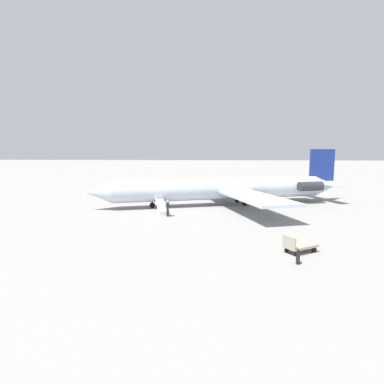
% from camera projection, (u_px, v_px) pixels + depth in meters
% --- Properties ---
extents(ground_plane, '(600.00, 600.00, 0.00)m').
position_uv_depth(ground_plane, '(221.00, 205.00, 38.60)').
color(ground_plane, gray).
extents(airplane_main, '(32.78, 25.63, 7.19)m').
position_uv_depth(airplane_main, '(229.00, 188.00, 38.57)').
color(airplane_main, silver).
rests_on(airplane_main, ground).
extents(boarding_stairs, '(2.32, 4.12, 1.76)m').
position_uv_depth(boarding_stairs, '(162.00, 210.00, 32.85)').
color(boarding_stairs, silver).
rests_on(boarding_stairs, ground).
extents(passenger, '(0.43, 0.57, 1.74)m').
position_uv_depth(passenger, '(168.00, 207.00, 31.31)').
color(passenger, '#23232D').
rests_on(passenger, ground).
extents(luggage_cart, '(2.44, 2.12, 1.22)m').
position_uv_depth(luggage_cart, '(299.00, 246.00, 19.81)').
color(luggage_cart, '#9E937F').
rests_on(luggage_cart, ground).
extents(suitcase, '(0.30, 0.40, 0.88)m').
position_uv_depth(suitcase, '(298.00, 258.00, 17.82)').
color(suitcase, black).
rests_on(suitcase, ground).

